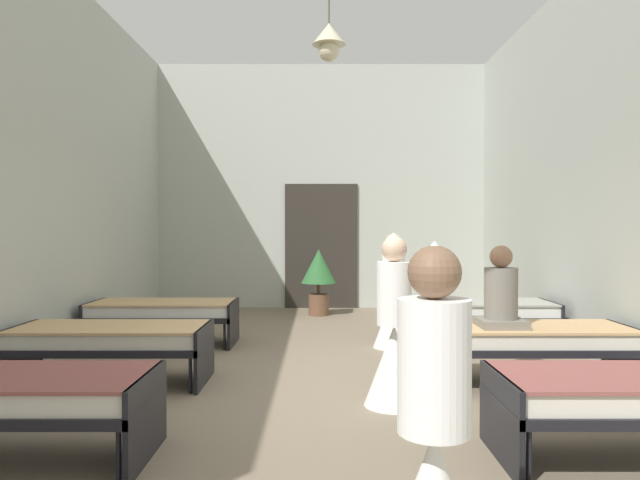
% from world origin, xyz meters
% --- Properties ---
extents(ground_plane, '(6.90, 11.47, 0.10)m').
position_xyz_m(ground_plane, '(0.00, 0.00, -0.05)').
color(ground_plane, '#7A6B56').
extents(room_shell, '(6.70, 11.07, 4.71)m').
position_xyz_m(room_shell, '(0.00, 1.33, 2.36)').
color(room_shell, '#B2B7AD').
rests_on(room_shell, ground).
extents(bed_left_row_0, '(1.90, 0.84, 0.57)m').
position_xyz_m(bed_left_row_0, '(-2.10, -1.90, 0.44)').
color(bed_left_row_0, black).
rests_on(bed_left_row_0, ground).
extents(bed_right_row_0, '(1.90, 0.84, 0.57)m').
position_xyz_m(bed_right_row_0, '(2.10, -1.90, 0.44)').
color(bed_right_row_0, black).
rests_on(bed_right_row_0, ground).
extents(bed_left_row_1, '(1.90, 0.84, 0.57)m').
position_xyz_m(bed_left_row_1, '(-2.10, 0.00, 0.44)').
color(bed_left_row_1, black).
rests_on(bed_left_row_1, ground).
extents(bed_right_row_1, '(1.90, 0.84, 0.57)m').
position_xyz_m(bed_right_row_1, '(2.10, 0.00, 0.44)').
color(bed_right_row_1, black).
rests_on(bed_right_row_1, ground).
extents(bed_left_row_2, '(1.90, 0.84, 0.57)m').
position_xyz_m(bed_left_row_2, '(-2.10, 1.90, 0.44)').
color(bed_left_row_2, black).
rests_on(bed_left_row_2, ground).
extents(bed_right_row_2, '(1.90, 0.84, 0.57)m').
position_xyz_m(bed_right_row_2, '(2.10, 1.90, 0.44)').
color(bed_right_row_2, black).
rests_on(bed_right_row_2, ground).
extents(nurse_near_aisle, '(0.52, 0.52, 1.49)m').
position_xyz_m(nurse_near_aisle, '(0.44, -3.33, 0.53)').
color(nurse_near_aisle, white).
rests_on(nurse_near_aisle, ground).
extents(nurse_mid_aisle, '(0.52, 0.52, 1.49)m').
position_xyz_m(nurse_mid_aisle, '(0.62, -0.71, 0.53)').
color(nurse_mid_aisle, white).
rests_on(nurse_mid_aisle, ground).
extents(nurse_far_aisle, '(0.52, 0.52, 1.49)m').
position_xyz_m(nurse_far_aisle, '(0.93, 1.72, 0.53)').
color(nurse_far_aisle, white).
rests_on(nurse_far_aisle, ground).
extents(patient_seated_primary, '(0.44, 0.44, 0.80)m').
position_xyz_m(patient_seated_primary, '(1.75, -0.07, 0.87)').
color(patient_seated_primary, slate).
rests_on(patient_seated_primary, bed_right_row_1).
extents(potted_plant, '(0.62, 0.62, 1.17)m').
position_xyz_m(potted_plant, '(-0.05, 4.47, 0.75)').
color(potted_plant, brown).
rests_on(potted_plant, ground).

